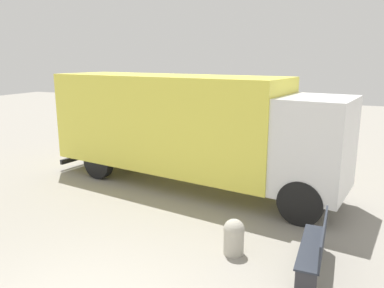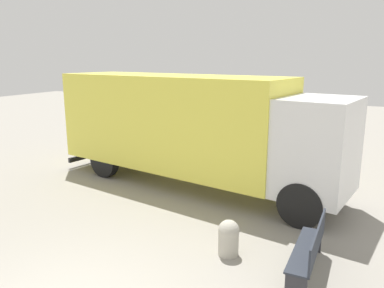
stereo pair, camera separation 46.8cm
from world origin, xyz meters
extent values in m
cube|color=#EAE04C|center=(-1.66, 6.44, 1.90)|extent=(7.56, 3.42, 2.74)
cube|color=silver|center=(2.73, 5.67, 1.69)|extent=(1.96, 2.36, 2.33)
cube|color=black|center=(-5.30, 7.07, 0.29)|extent=(0.46, 2.08, 0.16)
cylinder|color=black|center=(2.89, 6.60, 0.53)|extent=(1.09, 0.46, 1.06)
cylinder|color=black|center=(2.57, 4.75, 0.53)|extent=(1.09, 0.46, 1.06)
cylinder|color=black|center=(-3.47, 7.71, 0.53)|extent=(1.09, 0.46, 1.06)
cylinder|color=black|center=(-3.80, 5.85, 0.53)|extent=(1.09, 0.46, 1.06)
cube|color=#282D38|center=(2.97, 2.87, 0.44)|extent=(0.41, 1.82, 0.04)
cube|color=#282D38|center=(3.16, 2.87, 0.67)|extent=(0.05, 1.82, 0.50)
cube|color=#2D2D33|center=(2.97, 2.01, 0.21)|extent=(0.34, 0.05, 0.42)
cube|color=#2D2D33|center=(2.98, 3.73, 0.21)|extent=(0.34, 0.05, 0.42)
cylinder|color=#B2AD9E|center=(1.53, 2.87, 0.25)|extent=(0.40, 0.40, 0.51)
sphere|color=#B2AD9E|center=(1.53, 2.87, 0.51)|extent=(0.42, 0.42, 0.42)
camera|label=1|loc=(3.31, -3.62, 3.73)|focal=35.00mm
camera|label=2|loc=(3.74, -3.43, 3.73)|focal=35.00mm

